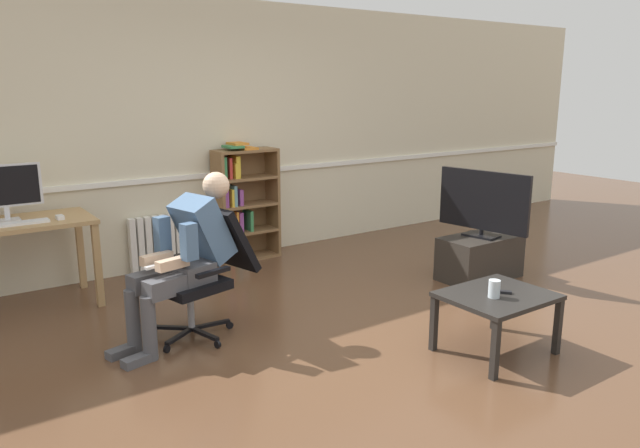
{
  "coord_description": "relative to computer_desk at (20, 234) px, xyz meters",
  "views": [
    {
      "loc": [
        -2.64,
        -3.16,
        1.84
      ],
      "look_at": [
        0.15,
        0.85,
        0.7
      ],
      "focal_mm": 33.5,
      "sensor_mm": 36.0,
      "label": 1
    }
  ],
  "objects": [
    {
      "name": "bookshelf",
      "position": [
        2.18,
        0.29,
        -0.05
      ],
      "size": [
        0.68,
        0.29,
        1.26
      ],
      "color": "brown",
      "rests_on": "ground_plane"
    },
    {
      "name": "tv_stand",
      "position": [
        3.76,
        -1.63,
        -0.43
      ],
      "size": [
        0.81,
        0.43,
        0.42
      ],
      "color": "#2D2823",
      "rests_on": "ground_plane"
    },
    {
      "name": "person_seated",
      "position": [
        0.88,
        -1.35,
        0.01
      ],
      "size": [
        1.02,
        0.53,
        1.21
      ],
      "rotation": [
        0.0,
        0.0,
        -1.33
      ],
      "color": "#4C4C51",
      "rests_on": "ground_plane"
    },
    {
      "name": "computer_desk",
      "position": [
        0.0,
        0.0,
        0.0
      ],
      "size": [
        1.12,
        0.67,
        0.76
      ],
      "color": "tan",
      "rests_on": "ground_plane"
    },
    {
      "name": "tv_screen",
      "position": [
        3.77,
        -1.63,
        0.11
      ],
      "size": [
        0.25,
        0.93,
        0.64
      ],
      "rotation": [
        0.0,
        0.0,
        1.75
      ],
      "color": "black",
      "rests_on": "tv_stand"
    },
    {
      "name": "imac_monitor",
      "position": [
        -0.07,
        0.08,
        0.38
      ],
      "size": [
        0.57,
        0.14,
        0.46
      ],
      "color": "silver",
      "rests_on": "computer_desk"
    },
    {
      "name": "coffee_table",
      "position": [
        2.55,
        -2.8,
        -0.27
      ],
      "size": [
        0.72,
        0.6,
        0.43
      ],
      "color": "black",
      "rests_on": "ground_plane"
    },
    {
      "name": "ground_plane",
      "position": [
        1.95,
        -2.15,
        -0.64
      ],
      "size": [
        18.0,
        18.0,
        0.0
      ],
      "primitive_type": "plane",
      "color": "brown"
    },
    {
      "name": "computer_mouse",
      "position": [
        0.3,
        -0.12,
        0.13
      ],
      "size": [
        0.06,
        0.1,
        0.03
      ],
      "primitive_type": "cube",
      "color": "white",
      "rests_on": "computer_desk"
    },
    {
      "name": "radiator",
      "position": [
        1.35,
        0.39,
        -0.36
      ],
      "size": [
        0.69,
        0.08,
        0.57
      ],
      "color": "white",
      "rests_on": "ground_plane"
    },
    {
      "name": "office_chair",
      "position": [
        1.06,
        -1.3,
        -0.12
      ],
      "size": [
        0.84,
        0.66,
        0.95
      ],
      "rotation": [
        0.0,
        0.0,
        -1.33
      ],
      "color": "black",
      "rests_on": "ground_plane"
    },
    {
      "name": "spare_remote",
      "position": [
        2.58,
        -2.81,
        -0.2
      ],
      "size": [
        0.13,
        0.14,
        0.02
      ],
      "primitive_type": "cube",
      "rotation": [
        0.0,
        0.0,
        3.86
      ],
      "color": "black",
      "rests_on": "coffee_table"
    },
    {
      "name": "drinking_glass",
      "position": [
        2.47,
        -2.84,
        -0.15
      ],
      "size": [
        0.08,
        0.08,
        0.12
      ],
      "primitive_type": "cylinder",
      "color": "silver",
      "rests_on": "coffee_table"
    },
    {
      "name": "keyboard",
      "position": [
        -0.0,
        -0.14,
        0.12
      ],
      "size": [
        0.42,
        0.12,
        0.02
      ],
      "primitive_type": "cube",
      "color": "white",
      "rests_on": "computer_desk"
    },
    {
      "name": "back_wall",
      "position": [
        1.95,
        0.5,
        0.7
      ],
      "size": [
        12.0,
        0.13,
        2.7
      ],
      "color": "beige",
      "rests_on": "ground_plane"
    }
  ]
}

